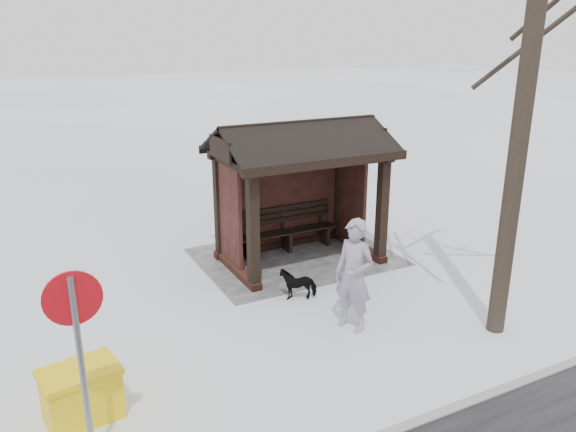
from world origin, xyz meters
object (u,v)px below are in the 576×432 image
(bus_shelter, at_px, (297,163))
(pedestrian, at_px, (354,275))
(grit_bin, at_px, (82,394))
(road_sign, at_px, (77,330))
(dog, at_px, (298,283))

(bus_shelter, relative_size, pedestrian, 1.86)
(grit_bin, distance_m, road_sign, 1.64)
(grit_bin, bearing_deg, dog, -165.16)
(bus_shelter, relative_size, road_sign, 1.48)
(dog, xyz_separation_m, road_sign, (4.17, 2.73, 1.46))
(pedestrian, xyz_separation_m, grit_bin, (4.42, 0.40, -0.60))
(pedestrian, bearing_deg, bus_shelter, 145.25)
(grit_bin, xyz_separation_m, road_sign, (0.02, 0.89, 1.38))
(bus_shelter, distance_m, pedestrian, 3.47)
(grit_bin, relative_size, road_sign, 0.43)
(pedestrian, height_order, road_sign, road_sign)
(dog, bearing_deg, pedestrian, 31.50)
(bus_shelter, bearing_deg, dog, 62.95)
(bus_shelter, xyz_separation_m, pedestrian, (0.62, 3.19, -1.20))
(dog, xyz_separation_m, grit_bin, (4.15, 1.84, 0.09))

